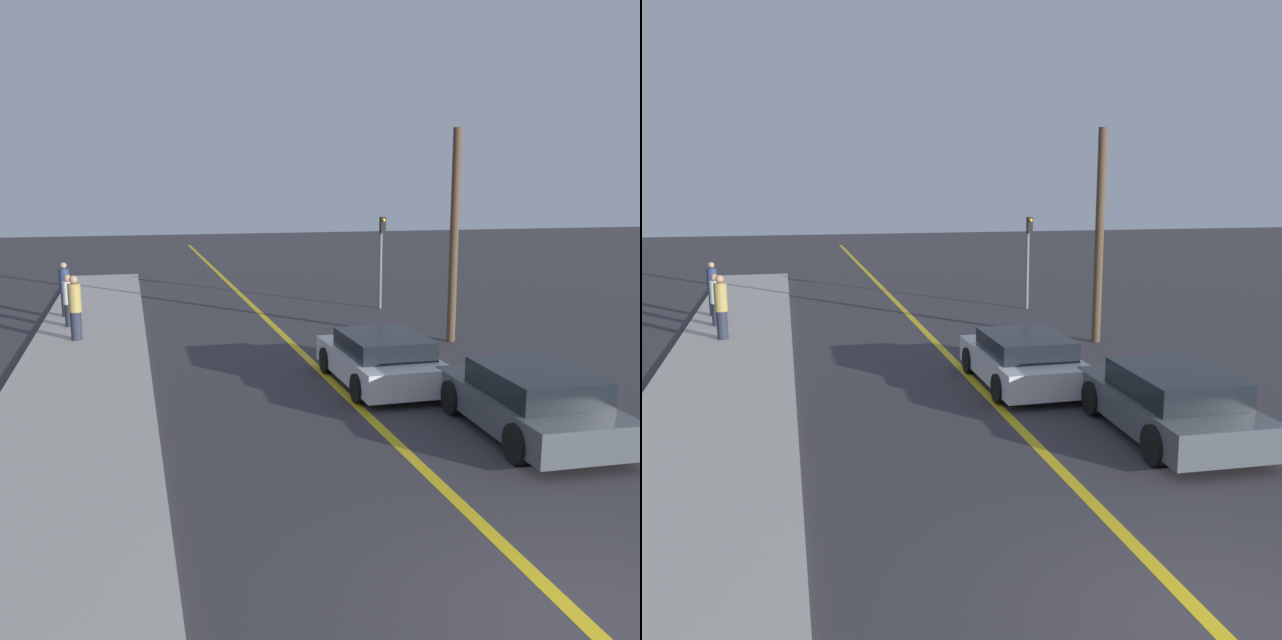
% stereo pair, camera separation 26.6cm
% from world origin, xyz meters
% --- Properties ---
extents(ground_plane, '(120.00, 120.00, 0.00)m').
position_xyz_m(ground_plane, '(0.00, 0.00, 0.00)').
color(ground_plane, '#38353A').
extents(road_center_line, '(0.20, 60.00, 0.01)m').
position_xyz_m(road_center_line, '(0.00, 18.00, 0.00)').
color(road_center_line, gold).
rests_on(road_center_line, ground_plane).
extents(sidewalk_left, '(3.10, 30.27, 0.10)m').
position_xyz_m(sidewalk_left, '(-5.47, 15.13, 0.05)').
color(sidewalk_left, '#ADA89E').
rests_on(sidewalk_left, ground_plane).
extents(car_near_right_lane, '(2.08, 4.20, 1.22)m').
position_xyz_m(car_near_right_lane, '(2.44, 5.33, 0.60)').
color(car_near_right_lane, '#4C5156').
rests_on(car_near_right_lane, ground_plane).
extents(car_ahead_center, '(2.01, 3.95, 1.16)m').
position_xyz_m(car_ahead_center, '(0.99, 9.05, 0.57)').
color(car_ahead_center, silver).
rests_on(car_ahead_center, ground_plane).
extents(pedestrian_near_curb, '(0.35, 0.35, 1.81)m').
position_xyz_m(pedestrian_near_curb, '(-5.80, 15.15, 1.02)').
color(pedestrian_near_curb, '#282D3D').
rests_on(pedestrian_near_curb, sidewalk_left).
extents(pedestrian_mid_group, '(0.33, 0.33, 1.60)m').
position_xyz_m(pedestrian_mid_group, '(-6.13, 17.24, 0.90)').
color(pedestrian_mid_group, '#282D3D').
rests_on(pedestrian_mid_group, sidewalk_left).
extents(pedestrian_far_standing, '(0.32, 0.32, 1.78)m').
position_xyz_m(pedestrian_far_standing, '(-6.38, 19.07, 1.01)').
color(pedestrian_far_standing, '#282D3D').
rests_on(pedestrian_far_standing, sidewalk_left).
extents(traffic_light, '(0.18, 0.40, 3.27)m').
position_xyz_m(traffic_light, '(4.33, 18.36, 2.05)').
color(traffic_light, slate).
rests_on(traffic_light, ground_plane).
extents(utility_pole, '(0.24, 0.24, 5.89)m').
position_xyz_m(utility_pole, '(4.43, 12.74, 2.94)').
color(utility_pole, brown).
rests_on(utility_pole, ground_plane).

